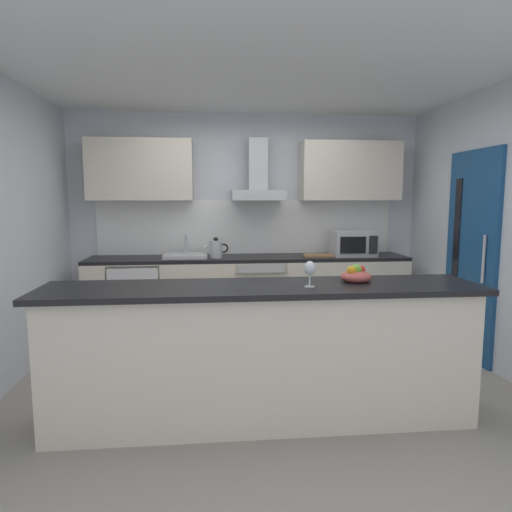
{
  "coord_description": "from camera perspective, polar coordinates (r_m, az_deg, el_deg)",
  "views": [
    {
      "loc": [
        -0.44,
        -3.82,
        1.59
      ],
      "look_at": [
        -0.03,
        0.35,
        1.05
      ],
      "focal_mm": 31.88,
      "sensor_mm": 36.0,
      "label": 1
    }
  ],
  "objects": [
    {
      "name": "wine_glass",
      "position": [
        3.08,
        6.77,
        -1.64
      ],
      "size": [
        0.08,
        0.08,
        0.18
      ],
      "color": "silver",
      "rests_on": "counter_island"
    },
    {
      "name": "chopping_board",
      "position": [
        5.44,
        7.8,
        0.08
      ],
      "size": [
        0.36,
        0.25,
        0.02
      ],
      "primitive_type": "cube",
      "rotation": [
        0.0,
        0.0,
        -0.09
      ],
      "color": "#9E7247",
      "rests_on": "counter_back"
    },
    {
      "name": "backsplash_tile",
      "position": [
        5.63,
        -1.17,
        3.65
      ],
      "size": [
        3.61,
        0.02,
        0.66
      ],
      "primitive_type": "cube",
      "color": "white"
    },
    {
      "name": "counter_back",
      "position": [
        5.44,
        -0.89,
        -4.78
      ],
      "size": [
        3.74,
        0.6,
        0.9
      ],
      "color": "beige",
      "rests_on": "ground"
    },
    {
      "name": "fruit_bowl",
      "position": [
        3.35,
        12.42,
        -2.4
      ],
      "size": [
        0.22,
        0.22,
        0.13
      ],
      "color": "#B24C47",
      "rests_on": "counter_island"
    },
    {
      "name": "counter_island",
      "position": [
        3.27,
        0.87,
        -12.16
      ],
      "size": [
        3.04,
        0.64,
        0.99
      ],
      "color": "beige",
      "rests_on": "ground"
    },
    {
      "name": "side_door",
      "position": [
        4.96,
        25.34,
        0.1
      ],
      "size": [
        0.08,
        0.85,
        2.05
      ],
      "color": "navy",
      "rests_on": "ground"
    },
    {
      "name": "sink",
      "position": [
        5.33,
        -8.82,
        0.11
      ],
      "size": [
        0.5,
        0.4,
        0.26
      ],
      "color": "silver",
      "rests_on": "counter_back"
    },
    {
      "name": "wall_back",
      "position": [
        5.7,
        -1.23,
        4.4
      ],
      "size": [
        5.25,
        0.12,
        2.6
      ],
      "primitive_type": "cube",
      "color": "silver",
      "rests_on": "ground"
    },
    {
      "name": "upper_cabinets",
      "position": [
        5.47,
        -1.05,
        10.67
      ],
      "size": [
        3.69,
        0.32,
        0.7
      ],
      "color": "beige"
    },
    {
      "name": "ground",
      "position": [
        4.17,
        0.88,
        -15.25
      ],
      "size": [
        5.25,
        4.59,
        0.02
      ],
      "primitive_type": "cube",
      "color": "gray"
    },
    {
      "name": "kettle",
      "position": [
        5.27,
        -5.05,
        0.92
      ],
      "size": [
        0.29,
        0.15,
        0.24
      ],
      "color": "#B7BABC",
      "rests_on": "counter_back"
    },
    {
      "name": "wall_right",
      "position": [
        4.65,
        28.8,
        2.85
      ],
      "size": [
        0.12,
        4.59,
        2.6
      ],
      "primitive_type": "cube",
      "color": "silver",
      "rests_on": "ground"
    },
    {
      "name": "refrigerator",
      "position": [
        5.46,
        -14.65,
        -5.23
      ],
      "size": [
        0.58,
        0.6,
        0.85
      ],
      "color": "white",
      "rests_on": "ground"
    },
    {
      "name": "oven",
      "position": [
        5.42,
        0.36,
        -4.71
      ],
      "size": [
        0.6,
        0.62,
        0.8
      ],
      "color": "slate",
      "rests_on": "ground"
    },
    {
      "name": "ceiling",
      "position": [
        3.98,
        0.96,
        22.17
      ],
      "size": [
        5.25,
        4.59,
        0.02
      ],
      "primitive_type": "cube",
      "color": "white"
    },
    {
      "name": "range_hood",
      "position": [
        5.43,
        0.22,
        9.4
      ],
      "size": [
        0.62,
        0.45,
        0.72
      ],
      "color": "#B7BABC"
    },
    {
      "name": "microwave",
      "position": [
        5.53,
        12.09,
        1.56
      ],
      "size": [
        0.5,
        0.38,
        0.3
      ],
      "color": "#B7BABC",
      "rests_on": "counter_back"
    }
  ]
}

